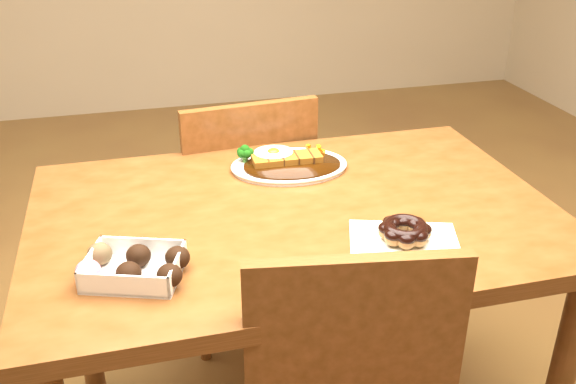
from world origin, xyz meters
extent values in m
cube|color=#502C10|center=(0.00, 0.00, 0.73)|extent=(1.20, 0.80, 0.04)
cylinder|color=#502C10|center=(-0.54, 0.34, 0.35)|extent=(0.06, 0.06, 0.71)
cylinder|color=#502C10|center=(0.54, 0.34, 0.35)|extent=(0.06, 0.06, 0.71)
cube|color=#502C10|center=(-0.04, 0.60, 0.43)|extent=(0.46, 0.46, 0.04)
cylinder|color=#502C10|center=(0.12, 0.79, 0.21)|extent=(0.04, 0.04, 0.41)
cylinder|color=#502C10|center=(-0.22, 0.75, 0.21)|extent=(0.04, 0.04, 0.41)
cylinder|color=#502C10|center=(0.15, 0.45, 0.21)|extent=(0.04, 0.04, 0.41)
cylinder|color=#502C10|center=(-0.19, 0.41, 0.21)|extent=(0.04, 0.04, 0.41)
cube|color=#502C10|center=(-0.02, 0.41, 0.67)|extent=(0.40, 0.07, 0.40)
cube|color=#502C10|center=(0.00, -0.41, 0.67)|extent=(0.40, 0.09, 0.40)
ellipsoid|color=white|center=(0.04, 0.22, 0.76)|extent=(0.32, 0.24, 0.01)
ellipsoid|color=black|center=(0.05, 0.20, 0.77)|extent=(0.27, 0.20, 0.01)
cube|color=#6B380C|center=(0.04, 0.22, 0.78)|extent=(0.18, 0.07, 0.02)
ellipsoid|color=white|center=(0.01, 0.25, 0.79)|extent=(0.11, 0.10, 0.01)
ellipsoid|color=#FFB214|center=(0.01, 0.25, 0.79)|extent=(0.03, 0.03, 0.02)
cube|color=white|center=(-0.37, -0.19, 0.77)|extent=(0.21, 0.19, 0.05)
ellipsoid|color=pink|center=(-0.45, -0.19, 0.78)|extent=(0.05, 0.05, 0.04)
ellipsoid|color=black|center=(-0.38, -0.22, 0.78)|extent=(0.05, 0.05, 0.04)
ellipsoid|color=black|center=(-0.31, -0.24, 0.78)|extent=(0.05, 0.05, 0.04)
ellipsoid|color=black|center=(-0.43, -0.13, 0.78)|extent=(0.05, 0.05, 0.04)
ellipsoid|color=black|center=(-0.36, -0.16, 0.78)|extent=(0.05, 0.05, 0.04)
ellipsoid|color=black|center=(-0.29, -0.19, 0.78)|extent=(0.05, 0.05, 0.04)
cube|color=silver|center=(0.19, -0.20, 0.75)|extent=(0.27, 0.22, 0.00)
torus|color=olive|center=(0.19, -0.20, 0.77)|extent=(0.14, 0.14, 0.04)
torus|color=black|center=(0.19, -0.20, 0.78)|extent=(0.12, 0.12, 0.03)
camera|label=1|loc=(-0.35, -1.26, 1.45)|focal=40.00mm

